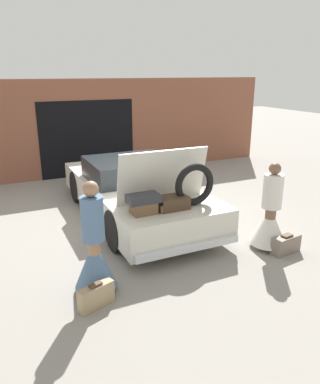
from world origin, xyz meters
name	(u,v)px	position (x,y,z in m)	size (l,w,h in m)	color
ground_plane	(135,215)	(0.00, 0.00, 0.00)	(40.00, 40.00, 0.00)	gray
garage_wall_back	(87,128)	(0.00, 3.77, 1.39)	(12.00, 0.14, 2.80)	brown
car	(135,191)	(0.00, -0.01, 0.56)	(2.01, 4.77, 1.72)	silver
person_left	(95,254)	(-1.58, -2.51, 0.58)	(0.59, 0.59, 1.63)	#997051
person_right	(270,219)	(1.58, -2.45, 0.55)	(0.64, 0.64, 1.55)	brown
suitcase_beside_left_person	(96,296)	(-1.69, -2.89, 0.16)	(0.53, 0.30, 0.35)	#9E8460
suitcase_beside_right_person	(286,244)	(1.71, -2.75, 0.16)	(0.57, 0.27, 0.34)	#75665B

